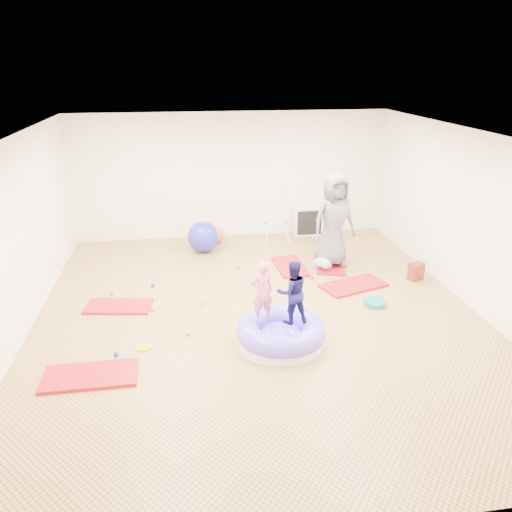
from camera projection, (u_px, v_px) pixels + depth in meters
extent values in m
cube|color=tan|center=(259.00, 315.00, 7.98)|extent=(7.00, 8.00, 0.01)
cube|color=white|center=(259.00, 137.00, 6.96)|extent=(7.00, 8.00, 0.01)
cube|color=white|center=(232.00, 176.00, 11.16)|extent=(7.00, 0.01, 2.80)
cube|color=white|center=(340.00, 398.00, 3.79)|extent=(7.00, 0.01, 2.80)
cube|color=white|center=(13.00, 244.00, 6.99)|extent=(0.01, 8.00, 2.80)
cube|color=white|center=(475.00, 222.00, 7.96)|extent=(0.01, 8.00, 2.80)
cube|color=#AE2234|center=(90.00, 376.00, 6.40)|extent=(1.20, 0.61, 0.05)
cube|color=#AE2234|center=(119.00, 306.00, 8.22)|extent=(1.13, 0.69, 0.04)
cube|color=#AE2234|center=(290.00, 266.00, 9.82)|extent=(0.59, 1.09, 0.04)
cube|color=#AE2234|center=(353.00, 285.00, 8.98)|extent=(1.29, 0.93, 0.05)
cube|color=#AE2234|center=(331.00, 264.00, 9.94)|extent=(0.84, 1.22, 0.05)
cylinder|color=white|center=(281.00, 339.00, 7.16)|extent=(1.23, 1.23, 0.14)
torus|color=#6150F5|center=(281.00, 331.00, 7.11)|extent=(1.27, 1.27, 0.34)
ellipsoid|color=#6150F5|center=(281.00, 336.00, 7.14)|extent=(0.68, 0.68, 0.30)
imported|color=pink|center=(262.00, 288.00, 6.96)|extent=(0.38, 0.29, 0.92)
imported|color=#121042|center=(292.00, 289.00, 6.94)|extent=(0.50, 0.41, 0.93)
imported|color=#5A5A67|center=(334.00, 220.00, 9.55)|extent=(1.00, 0.78, 1.80)
ellipsoid|color=#85B9D0|center=(323.00, 262.00, 9.67)|extent=(0.38, 0.24, 0.22)
sphere|color=tan|center=(326.00, 264.00, 9.49)|extent=(0.18, 0.18, 0.18)
sphere|color=#2425AD|center=(153.00, 285.00, 8.97)|extent=(0.07, 0.07, 0.07)
sphere|color=gold|center=(188.00, 333.00, 7.38)|extent=(0.07, 0.07, 0.07)
sphere|color=red|center=(327.00, 283.00, 9.04)|extent=(0.07, 0.07, 0.07)
sphere|color=#3B8E33|center=(329.00, 285.00, 8.97)|extent=(0.07, 0.07, 0.07)
sphere|color=red|center=(239.00, 268.00, 9.73)|extent=(0.07, 0.07, 0.07)
sphere|color=gold|center=(153.00, 309.00, 8.11)|extent=(0.07, 0.07, 0.07)
sphere|color=#2425AD|center=(116.00, 354.00, 6.85)|extent=(0.07, 0.07, 0.07)
sphere|color=red|center=(312.00, 277.00, 9.29)|extent=(0.07, 0.07, 0.07)
sphere|color=gold|center=(202.00, 302.00, 8.33)|extent=(0.07, 0.07, 0.07)
sphere|color=#3B8E33|center=(112.00, 293.00, 8.68)|extent=(0.07, 0.07, 0.07)
sphere|color=#2425AD|center=(203.00, 237.00, 10.54)|extent=(0.66, 0.66, 0.66)
sphere|color=#DD531A|center=(216.00, 235.00, 11.15)|extent=(0.36, 0.36, 0.36)
cylinder|color=white|center=(268.00, 234.00, 10.94)|extent=(0.18, 0.18, 0.47)
cylinder|color=white|center=(265.00, 229.00, 11.30)|extent=(0.18, 0.18, 0.47)
cylinder|color=white|center=(287.00, 233.00, 11.00)|extent=(0.18, 0.18, 0.47)
cylinder|color=white|center=(283.00, 228.00, 11.37)|extent=(0.18, 0.18, 0.47)
cylinder|color=white|center=(276.00, 222.00, 11.08)|extent=(0.45, 0.03, 0.03)
sphere|color=red|center=(266.00, 223.00, 11.05)|extent=(0.05, 0.05, 0.05)
sphere|color=#2425AD|center=(286.00, 222.00, 11.11)|extent=(0.05, 0.05, 0.05)
cube|color=white|center=(308.00, 221.00, 11.60)|extent=(0.66, 0.32, 0.66)
cube|color=black|center=(309.00, 223.00, 11.46)|extent=(0.57, 0.02, 0.57)
cube|color=white|center=(308.00, 221.00, 11.56)|extent=(0.02, 0.22, 0.58)
cube|color=white|center=(308.00, 221.00, 11.56)|extent=(0.58, 0.22, 0.02)
cylinder|color=#116B75|center=(375.00, 303.00, 8.29)|extent=(0.38, 0.38, 0.08)
cube|color=red|center=(416.00, 271.00, 9.24)|extent=(0.32, 0.27, 0.32)
cylinder|color=gold|center=(144.00, 347.00, 7.05)|extent=(0.22, 0.22, 0.03)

